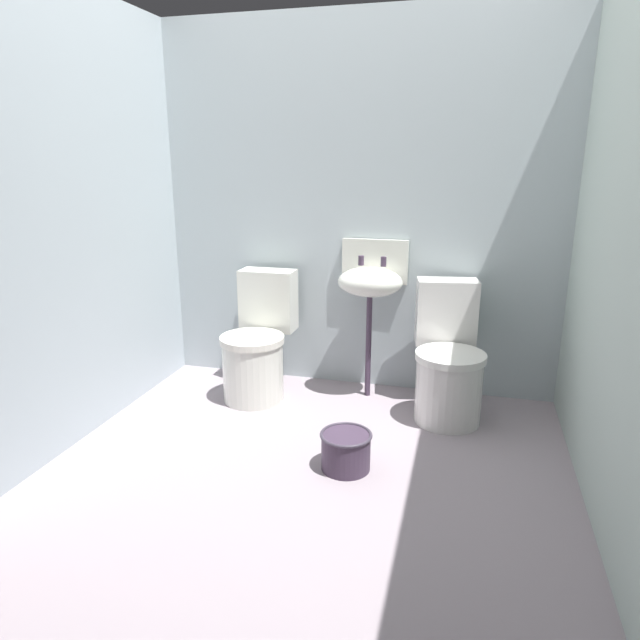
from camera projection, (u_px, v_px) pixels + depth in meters
name	position (u px, v px, depth m)	size (l,w,h in m)	color
ground_plane	(304.00, 482.00, 2.78)	(2.96, 2.84, 0.08)	gray
wall_back	(359.00, 209.00, 3.62)	(2.96, 0.10, 2.33)	#AAB7BB
wall_left	(55.00, 223.00, 2.87)	(0.10, 2.64, 2.33)	#ACBAC0
wall_right	(637.00, 244.00, 2.21)	(0.10, 2.64, 2.33)	#ABBDB4
toilet_left	(258.00, 347.00, 3.62)	(0.40, 0.59, 0.78)	silver
toilet_right	(448.00, 364.00, 3.33)	(0.47, 0.65, 0.78)	silver
sink	(371.00, 280.00, 3.51)	(0.42, 0.35, 0.99)	#3E2F43
bucket	(346.00, 450.00, 2.80)	(0.26, 0.26, 0.19)	#3E2F43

